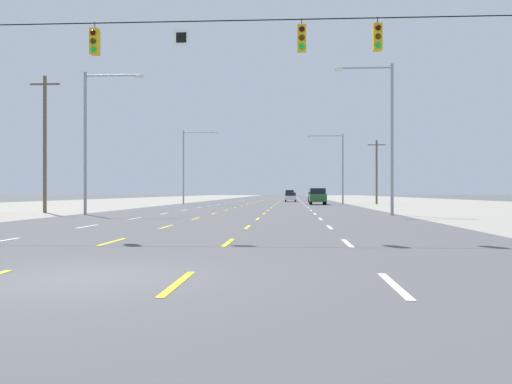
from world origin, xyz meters
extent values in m
plane|color=#4C4C4F|center=(0.00, 66.00, 0.00)|extent=(572.00, 572.00, 0.00)
cube|color=gray|center=(-24.75, 66.00, 0.00)|extent=(28.00, 440.00, 0.01)
cube|color=gray|center=(24.75, 66.00, 0.00)|extent=(28.00, 440.00, 0.01)
cube|color=white|center=(-5.25, 14.50, 0.01)|extent=(0.14, 2.60, 0.01)
cube|color=white|center=(-5.25, 22.00, 0.01)|extent=(0.14, 2.60, 0.01)
cube|color=white|center=(-5.25, 29.50, 0.01)|extent=(0.14, 2.60, 0.01)
cube|color=white|center=(-5.25, 37.00, 0.01)|extent=(0.14, 2.60, 0.01)
cube|color=white|center=(-5.25, 44.50, 0.01)|extent=(0.14, 2.60, 0.01)
cube|color=white|center=(-5.25, 52.00, 0.01)|extent=(0.14, 2.60, 0.01)
cube|color=white|center=(-5.25, 59.50, 0.01)|extent=(0.14, 2.60, 0.01)
cube|color=white|center=(-5.25, 67.00, 0.01)|extent=(0.14, 2.60, 0.01)
cube|color=white|center=(-5.25, 74.50, 0.01)|extent=(0.14, 2.60, 0.01)
cube|color=white|center=(-5.25, 82.00, 0.01)|extent=(0.14, 2.60, 0.01)
cube|color=white|center=(-5.25, 89.50, 0.01)|extent=(0.14, 2.60, 0.01)
cube|color=white|center=(-5.25, 97.00, 0.01)|extent=(0.14, 2.60, 0.01)
cube|color=white|center=(-5.25, 104.50, 0.01)|extent=(0.14, 2.60, 0.01)
cube|color=white|center=(-5.25, 112.00, 0.01)|extent=(0.14, 2.60, 0.01)
cube|color=white|center=(-5.25, 119.50, 0.01)|extent=(0.14, 2.60, 0.01)
cube|color=white|center=(-5.25, 127.00, 0.01)|extent=(0.14, 2.60, 0.01)
cube|color=white|center=(-5.25, 134.50, 0.01)|extent=(0.14, 2.60, 0.01)
cube|color=white|center=(-5.25, 142.00, 0.01)|extent=(0.14, 2.60, 0.01)
cube|color=white|center=(-5.25, 149.50, 0.01)|extent=(0.14, 2.60, 0.01)
cube|color=white|center=(-5.25, 157.00, 0.01)|extent=(0.14, 2.60, 0.01)
cube|color=white|center=(-5.25, 164.50, 0.01)|extent=(0.14, 2.60, 0.01)
cube|color=white|center=(-5.25, 172.00, 0.01)|extent=(0.14, 2.60, 0.01)
cube|color=white|center=(-5.25, 179.50, 0.01)|extent=(0.14, 2.60, 0.01)
cube|color=white|center=(-5.25, 187.00, 0.01)|extent=(0.14, 2.60, 0.01)
cube|color=white|center=(-5.25, 194.50, 0.01)|extent=(0.14, 2.60, 0.01)
cube|color=white|center=(-5.25, 202.00, 0.01)|extent=(0.14, 2.60, 0.01)
cube|color=white|center=(-5.25, 209.50, 0.01)|extent=(0.14, 2.60, 0.01)
cube|color=white|center=(-5.25, 217.00, 0.01)|extent=(0.14, 2.60, 0.01)
cube|color=yellow|center=(-1.75, 7.00, 0.01)|extent=(0.14, 2.60, 0.01)
cube|color=yellow|center=(-1.75, 14.50, 0.01)|extent=(0.14, 2.60, 0.01)
cube|color=yellow|center=(-1.75, 22.00, 0.01)|extent=(0.14, 2.60, 0.01)
cube|color=yellow|center=(-1.75, 29.50, 0.01)|extent=(0.14, 2.60, 0.01)
cube|color=yellow|center=(-1.75, 37.00, 0.01)|extent=(0.14, 2.60, 0.01)
cube|color=yellow|center=(-1.75, 44.50, 0.01)|extent=(0.14, 2.60, 0.01)
cube|color=yellow|center=(-1.75, 52.00, 0.01)|extent=(0.14, 2.60, 0.01)
cube|color=yellow|center=(-1.75, 59.50, 0.01)|extent=(0.14, 2.60, 0.01)
cube|color=yellow|center=(-1.75, 67.00, 0.01)|extent=(0.14, 2.60, 0.01)
cube|color=yellow|center=(-1.75, 74.50, 0.01)|extent=(0.14, 2.60, 0.01)
cube|color=yellow|center=(-1.75, 82.00, 0.01)|extent=(0.14, 2.60, 0.01)
cube|color=yellow|center=(-1.75, 89.50, 0.01)|extent=(0.14, 2.60, 0.01)
cube|color=yellow|center=(-1.75, 97.00, 0.01)|extent=(0.14, 2.60, 0.01)
cube|color=yellow|center=(-1.75, 104.50, 0.01)|extent=(0.14, 2.60, 0.01)
cube|color=yellow|center=(-1.75, 112.00, 0.01)|extent=(0.14, 2.60, 0.01)
cube|color=yellow|center=(-1.75, 119.50, 0.01)|extent=(0.14, 2.60, 0.01)
cube|color=yellow|center=(-1.75, 127.00, 0.01)|extent=(0.14, 2.60, 0.01)
cube|color=yellow|center=(-1.75, 134.50, 0.01)|extent=(0.14, 2.60, 0.01)
cube|color=yellow|center=(-1.75, 142.00, 0.01)|extent=(0.14, 2.60, 0.01)
cube|color=yellow|center=(-1.75, 149.50, 0.01)|extent=(0.14, 2.60, 0.01)
cube|color=yellow|center=(-1.75, 157.00, 0.01)|extent=(0.14, 2.60, 0.01)
cube|color=yellow|center=(-1.75, 164.50, 0.01)|extent=(0.14, 2.60, 0.01)
cube|color=yellow|center=(-1.75, 172.00, 0.01)|extent=(0.14, 2.60, 0.01)
cube|color=yellow|center=(-1.75, 179.50, 0.01)|extent=(0.14, 2.60, 0.01)
cube|color=yellow|center=(-1.75, 187.00, 0.01)|extent=(0.14, 2.60, 0.01)
cube|color=yellow|center=(-1.75, 194.50, 0.01)|extent=(0.14, 2.60, 0.01)
cube|color=yellow|center=(-1.75, 202.00, 0.01)|extent=(0.14, 2.60, 0.01)
cube|color=yellow|center=(-1.75, 209.50, 0.01)|extent=(0.14, 2.60, 0.01)
cube|color=yellow|center=(-1.75, 217.00, 0.01)|extent=(0.14, 2.60, 0.01)
cube|color=yellow|center=(1.75, -0.50, 0.01)|extent=(0.14, 2.60, 0.01)
cube|color=yellow|center=(1.75, 7.00, 0.01)|extent=(0.14, 2.60, 0.01)
cube|color=yellow|center=(1.75, 14.50, 0.01)|extent=(0.14, 2.60, 0.01)
cube|color=yellow|center=(1.75, 22.00, 0.01)|extent=(0.14, 2.60, 0.01)
cube|color=yellow|center=(1.75, 29.50, 0.01)|extent=(0.14, 2.60, 0.01)
cube|color=yellow|center=(1.75, 37.00, 0.01)|extent=(0.14, 2.60, 0.01)
cube|color=yellow|center=(1.75, 44.50, 0.01)|extent=(0.14, 2.60, 0.01)
cube|color=yellow|center=(1.75, 52.00, 0.01)|extent=(0.14, 2.60, 0.01)
cube|color=yellow|center=(1.75, 59.50, 0.01)|extent=(0.14, 2.60, 0.01)
cube|color=yellow|center=(1.75, 67.00, 0.01)|extent=(0.14, 2.60, 0.01)
cube|color=yellow|center=(1.75, 74.50, 0.01)|extent=(0.14, 2.60, 0.01)
cube|color=yellow|center=(1.75, 82.00, 0.01)|extent=(0.14, 2.60, 0.01)
cube|color=yellow|center=(1.75, 89.50, 0.01)|extent=(0.14, 2.60, 0.01)
cube|color=yellow|center=(1.75, 97.00, 0.01)|extent=(0.14, 2.60, 0.01)
cube|color=yellow|center=(1.75, 104.50, 0.01)|extent=(0.14, 2.60, 0.01)
cube|color=yellow|center=(1.75, 112.00, 0.01)|extent=(0.14, 2.60, 0.01)
cube|color=yellow|center=(1.75, 119.50, 0.01)|extent=(0.14, 2.60, 0.01)
cube|color=yellow|center=(1.75, 127.00, 0.01)|extent=(0.14, 2.60, 0.01)
cube|color=yellow|center=(1.75, 134.50, 0.01)|extent=(0.14, 2.60, 0.01)
cube|color=yellow|center=(1.75, 142.00, 0.01)|extent=(0.14, 2.60, 0.01)
cube|color=yellow|center=(1.75, 149.50, 0.01)|extent=(0.14, 2.60, 0.01)
cube|color=yellow|center=(1.75, 157.00, 0.01)|extent=(0.14, 2.60, 0.01)
cube|color=yellow|center=(1.75, 164.50, 0.01)|extent=(0.14, 2.60, 0.01)
cube|color=yellow|center=(1.75, 172.00, 0.01)|extent=(0.14, 2.60, 0.01)
cube|color=yellow|center=(1.75, 179.50, 0.01)|extent=(0.14, 2.60, 0.01)
cube|color=yellow|center=(1.75, 187.00, 0.01)|extent=(0.14, 2.60, 0.01)
cube|color=yellow|center=(1.75, 194.50, 0.01)|extent=(0.14, 2.60, 0.01)
cube|color=yellow|center=(1.75, 202.00, 0.01)|extent=(0.14, 2.60, 0.01)
cube|color=yellow|center=(1.75, 209.50, 0.01)|extent=(0.14, 2.60, 0.01)
cube|color=yellow|center=(1.75, 217.00, 0.01)|extent=(0.14, 2.60, 0.01)
cube|color=white|center=(5.25, -0.50, 0.01)|extent=(0.14, 2.60, 0.01)
cube|color=white|center=(5.25, 7.00, 0.01)|extent=(0.14, 2.60, 0.01)
cube|color=white|center=(5.25, 14.50, 0.01)|extent=(0.14, 2.60, 0.01)
cube|color=white|center=(5.25, 22.00, 0.01)|extent=(0.14, 2.60, 0.01)
cube|color=white|center=(5.25, 29.50, 0.01)|extent=(0.14, 2.60, 0.01)
cube|color=white|center=(5.25, 37.00, 0.01)|extent=(0.14, 2.60, 0.01)
cube|color=white|center=(5.25, 44.50, 0.01)|extent=(0.14, 2.60, 0.01)
cube|color=white|center=(5.25, 52.00, 0.01)|extent=(0.14, 2.60, 0.01)
cube|color=white|center=(5.25, 59.50, 0.01)|extent=(0.14, 2.60, 0.01)
cube|color=white|center=(5.25, 67.00, 0.01)|extent=(0.14, 2.60, 0.01)
cube|color=white|center=(5.25, 74.50, 0.01)|extent=(0.14, 2.60, 0.01)
cube|color=white|center=(5.25, 82.00, 0.01)|extent=(0.14, 2.60, 0.01)
cube|color=white|center=(5.25, 89.50, 0.01)|extent=(0.14, 2.60, 0.01)
cube|color=white|center=(5.25, 97.00, 0.01)|extent=(0.14, 2.60, 0.01)
cube|color=white|center=(5.25, 104.50, 0.01)|extent=(0.14, 2.60, 0.01)
cube|color=white|center=(5.25, 112.00, 0.01)|extent=(0.14, 2.60, 0.01)
cube|color=white|center=(5.25, 119.50, 0.01)|extent=(0.14, 2.60, 0.01)
cube|color=white|center=(5.25, 127.00, 0.01)|extent=(0.14, 2.60, 0.01)
cube|color=white|center=(5.25, 134.50, 0.01)|extent=(0.14, 2.60, 0.01)
cube|color=white|center=(5.25, 142.00, 0.01)|extent=(0.14, 2.60, 0.01)
cube|color=white|center=(5.25, 149.50, 0.01)|extent=(0.14, 2.60, 0.01)
cube|color=white|center=(5.25, 157.00, 0.01)|extent=(0.14, 2.60, 0.01)
cube|color=white|center=(5.25, 164.50, 0.01)|extent=(0.14, 2.60, 0.01)
cube|color=white|center=(5.25, 172.00, 0.01)|extent=(0.14, 2.60, 0.01)
cube|color=white|center=(5.25, 179.50, 0.01)|extent=(0.14, 2.60, 0.01)
cube|color=white|center=(5.25, 187.00, 0.01)|extent=(0.14, 2.60, 0.01)
cube|color=white|center=(5.25, 194.50, 0.01)|extent=(0.14, 2.60, 0.01)
cube|color=white|center=(5.25, 202.00, 0.01)|extent=(0.14, 2.60, 0.01)
cube|color=white|center=(5.25, 209.50, 0.01)|extent=(0.14, 2.60, 0.01)
cube|color=white|center=(5.25, 217.00, 0.01)|extent=(0.14, 2.60, 0.01)
cylinder|color=black|center=(0.00, 10.24, 7.56)|extent=(25.24, 0.04, 0.04)
cube|color=white|center=(-0.27, 10.18, 6.97)|extent=(0.60, 0.04, 0.60)
cube|color=black|center=(-0.27, 10.16, 6.97)|extent=(0.36, 0.01, 0.36)
cube|color=gold|center=(-3.38, 10.14, 6.86)|extent=(0.30, 0.34, 0.92)
cylinder|color=black|center=(-3.38, 10.14, 7.44)|extent=(0.03, 0.03, 0.24)
sphere|color=#2F0402|center=(-3.38, 9.96, 7.14)|extent=(0.20, 0.20, 0.20)
sphere|color=#352202|center=(-3.38, 9.96, 6.84)|extent=(0.20, 0.20, 0.20)
sphere|color=green|center=(-3.38, 9.96, 6.54)|extent=(0.20, 0.20, 0.20)
cube|color=gold|center=(6.59, 10.14, 6.86)|extent=(0.30, 0.34, 0.92)
cylinder|color=black|center=(6.59, 10.14, 7.44)|extent=(0.03, 0.03, 0.24)
sphere|color=#2F0402|center=(6.59, 9.96, 7.14)|extent=(0.20, 0.20, 0.20)
sphere|color=#352202|center=(6.59, 9.96, 6.84)|extent=(0.20, 0.20, 0.20)
sphere|color=green|center=(6.59, 9.96, 6.54)|extent=(0.20, 0.20, 0.20)
cube|color=gold|center=(3.98, 10.14, 6.86)|extent=(0.30, 0.34, 0.92)
cylinder|color=black|center=(3.98, 10.14, 7.44)|extent=(0.03, 0.03, 0.24)
sphere|color=#2F0402|center=(3.98, 9.96, 7.14)|extent=(0.20, 0.20, 0.20)
sphere|color=#352202|center=(3.98, 9.96, 6.84)|extent=(0.20, 0.20, 0.20)
sphere|color=green|center=(3.98, 9.96, 6.54)|extent=(0.20, 0.20, 0.20)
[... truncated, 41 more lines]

